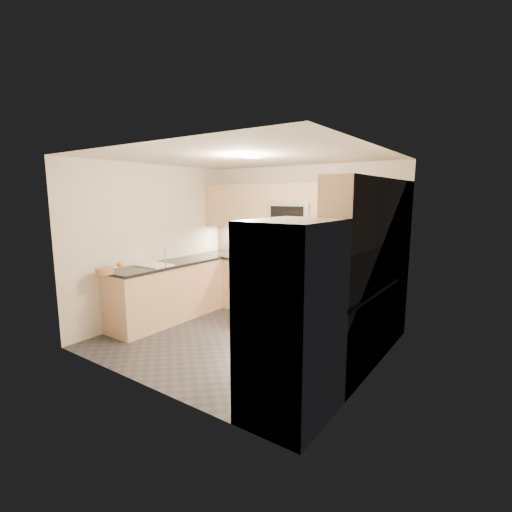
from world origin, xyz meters
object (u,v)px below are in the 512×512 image
gas_range (288,290)px  microwave (293,214)px  cutting_board (255,256)px  fruit_basket (104,271)px  utensil_bowl (386,267)px  refrigerator (292,321)px

gas_range → microwave: microwave is taller
gas_range → microwave: bearing=90.0°
gas_range → cutting_board: (-0.72, 0.06, 0.49)m
fruit_basket → gas_range: bearing=56.4°
microwave → utensil_bowl: 1.71m
microwave → refrigerator: (1.45, -2.55, -0.80)m
cutting_board → fruit_basket: 2.53m
utensil_bowl → cutting_board: bearing=-179.7°
cutting_board → gas_range: bearing=-4.7°
cutting_board → fruit_basket: (-0.83, -2.39, 0.04)m
gas_range → fruit_basket: 2.85m
fruit_basket → cutting_board: bearing=70.9°
microwave → cutting_board: 1.05m
microwave → utensil_bowl: microwave is taller
gas_range → microwave: 1.25m
refrigerator → utensil_bowl: 2.50m
utensil_bowl → fruit_basket: (-3.11, -2.40, -0.03)m
gas_range → refrigerator: bearing=-59.1°
microwave → cutting_board: bearing=-174.8°
gas_range → utensil_bowl: 1.66m
microwave → utensil_bowl: bearing=-2.0°
microwave → refrigerator: size_ratio=0.42×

